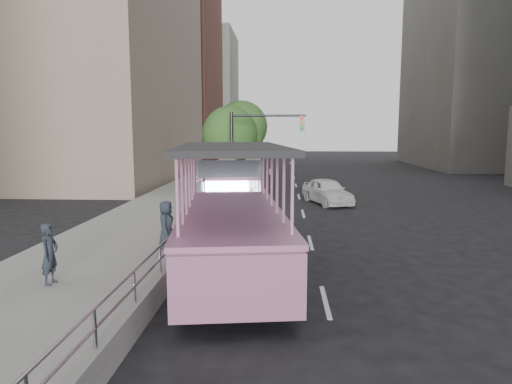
{
  "coord_description": "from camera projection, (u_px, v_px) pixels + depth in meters",
  "views": [
    {
      "loc": [
        -0.1,
        -12.87,
        4.21
      ],
      "look_at": [
        -1.0,
        2.95,
        2.05
      ],
      "focal_mm": 32.0,
      "sensor_mm": 36.0,
      "label": 1
    }
  ],
  "objects": [
    {
      "name": "street_tree_near",
      "position": [
        231.0,
        136.0,
        28.72
      ],
      "size": [
        3.52,
        3.52,
        5.72
      ],
      "color": "#332317",
      "rests_on": "ground"
    },
    {
      "name": "ground",
      "position": [
        284.0,
        275.0,
        13.3
      ],
      "size": [
        160.0,
        160.0,
        0.0
      ],
      "primitive_type": "plane",
      "color": "black"
    },
    {
      "name": "pedestrian_near",
      "position": [
        50.0,
        254.0,
        11.58
      ],
      "size": [
        0.41,
        0.6,
        1.58
      ],
      "primitive_type": "imported",
      "rotation": [
        0.0,
        0.0,
        1.52
      ],
      "color": "#242C35",
      "rests_on": "sidewalk"
    },
    {
      "name": "midrise_stone_b",
      "position": [
        187.0,
        95.0,
        76.16
      ],
      "size": [
        16.0,
        14.0,
        20.0
      ],
      "primitive_type": "cube",
      "color": "slate",
      "rests_on": "ground"
    },
    {
      "name": "parking_sign",
      "position": [
        203.0,
        202.0,
        16.88
      ],
      "size": [
        0.22,
        0.53,
        2.48
      ],
      "color": "#232326",
      "rests_on": "ground"
    },
    {
      "name": "kerb_wall",
      "position": [
        192.0,
        241.0,
        15.39
      ],
      "size": [
        0.24,
        30.0,
        0.36
      ],
      "primitive_type": "cube",
      "color": "gray",
      "rests_on": "sidewalk"
    },
    {
      "name": "pedestrian_far",
      "position": [
        166.0,
        225.0,
        15.12
      ],
      "size": [
        0.57,
        0.82,
        1.59
      ],
      "primitive_type": "imported",
      "rotation": [
        0.0,
        0.0,
        1.65
      ],
      "color": "#242C35",
      "rests_on": "sidewalk"
    },
    {
      "name": "midrise_brick",
      "position": [
        147.0,
        63.0,
        60.04
      ],
      "size": [
        18.0,
        16.0,
        26.0
      ],
      "primitive_type": "cube",
      "color": "brown",
      "rests_on": "ground"
    },
    {
      "name": "guardrail",
      "position": [
        191.0,
        222.0,
        15.3
      ],
      "size": [
        0.07,
        22.0,
        0.71
      ],
      "color": "#A9A9AD",
      "rests_on": "kerb_wall"
    },
    {
      "name": "street_tree_far",
      "position": [
        242.0,
        129.0,
        34.58
      ],
      "size": [
        3.97,
        3.97,
        6.45
      ],
      "color": "#332317",
      "rests_on": "ground"
    },
    {
      "name": "traffic_signal",
      "position": [
        253.0,
        143.0,
        25.29
      ],
      "size": [
        4.2,
        0.32,
        5.2
      ],
      "color": "#232326",
      "rests_on": "ground"
    },
    {
      "name": "car",
      "position": [
        327.0,
        191.0,
        26.21
      ],
      "size": [
        3.06,
        4.64,
        1.47
      ],
      "primitive_type": "imported",
      "rotation": [
        0.0,
        0.0,
        0.34
      ],
      "color": "silver",
      "rests_on": "ground"
    },
    {
      "name": "sidewalk",
      "position": [
        172.0,
        209.0,
        23.49
      ],
      "size": [
        5.5,
        80.0,
        0.3
      ],
      "primitive_type": "cube",
      "color": "gray",
      "rests_on": "ground"
    },
    {
      "name": "duck_boat",
      "position": [
        230.0,
        218.0,
        14.7
      ],
      "size": [
        4.25,
        11.65,
        3.78
      ],
      "color": "black",
      "rests_on": "ground"
    }
  ]
}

